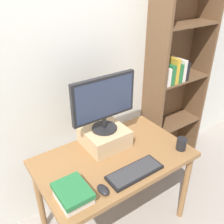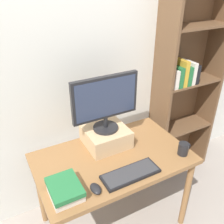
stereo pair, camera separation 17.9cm
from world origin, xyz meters
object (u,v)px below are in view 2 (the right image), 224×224
at_px(keyboard, 131,174).
at_px(computer_mouse, 96,189).
at_px(computer_monitor, 105,101).
at_px(book_stack, 65,190).
at_px(coffee_mug, 183,149).
at_px(riser_box, 106,136).
at_px(bookshelf_unit, 185,80).
at_px(desk, 113,166).

bearing_deg(keyboard, computer_mouse, -177.19).
xyz_separation_m(computer_monitor, keyboard, (-0.02, -0.40, -0.38)).
relative_size(book_stack, coffee_mug, 2.18).
bearing_deg(computer_mouse, riser_box, 55.46).
distance_m(bookshelf_unit, book_stack, 1.55).
bearing_deg(coffee_mug, book_stack, 177.77).
distance_m(bookshelf_unit, computer_mouse, 1.42).
relative_size(computer_monitor, computer_mouse, 5.07).
relative_size(computer_monitor, keyboard, 1.29).
relative_size(bookshelf_unit, coffee_mug, 18.68).
relative_size(keyboard, computer_mouse, 3.95).
bearing_deg(bookshelf_unit, keyboard, -149.08).
bearing_deg(coffee_mug, bookshelf_unit, 49.21).
distance_m(bookshelf_unit, computer_monitor, 0.98).
relative_size(computer_monitor, book_stack, 2.19).
bearing_deg(computer_monitor, keyboard, -92.23).
relative_size(computer_mouse, book_stack, 0.43).
bearing_deg(keyboard, desk, 93.53).
bearing_deg(computer_monitor, desk, -99.79).
height_order(riser_box, computer_monitor, computer_monitor).
xyz_separation_m(computer_mouse, coffee_mug, (0.75, 0.02, 0.03)).
bearing_deg(computer_mouse, desk, 43.32).
height_order(desk, keyboard, keyboard).
bearing_deg(bookshelf_unit, computer_monitor, -169.29).
bearing_deg(riser_box, computer_mouse, -124.54).
height_order(bookshelf_unit, computer_mouse, bookshelf_unit).
bearing_deg(bookshelf_unit, coffee_mug, -130.79).
bearing_deg(riser_box, computer_monitor, -90.00).
xyz_separation_m(keyboard, computer_mouse, (-0.27, -0.01, 0.01)).
height_order(riser_box, book_stack, riser_box).
bearing_deg(book_stack, bookshelf_unit, 20.81).
relative_size(keyboard, book_stack, 1.70).
bearing_deg(bookshelf_unit, desk, -160.28).
height_order(riser_box, keyboard, riser_box).
xyz_separation_m(bookshelf_unit, book_stack, (-1.43, -0.54, -0.26)).
distance_m(bookshelf_unit, coffee_mug, 0.81).
bearing_deg(desk, computer_mouse, -136.68).
bearing_deg(riser_box, coffee_mug, -40.96).
bearing_deg(bookshelf_unit, riser_box, -169.37).
bearing_deg(book_stack, computer_mouse, -16.70).
distance_m(computer_monitor, coffee_mug, 0.70).
xyz_separation_m(bookshelf_unit, coffee_mug, (-0.50, -0.58, -0.26)).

